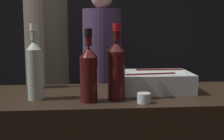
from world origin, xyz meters
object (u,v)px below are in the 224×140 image
ice_bin_with_bottles (155,80)px  person_in_hoodie (102,64)px  rose_wine_bottle (36,65)px  red_wine_bottle_black_foil (89,72)px  red_wine_bottle_tall (116,68)px  white_wine_bottle (35,68)px  candle_votive (144,98)px  person_blond_tee (48,68)px

ice_bin_with_bottles → person_in_hoodie: 1.46m
rose_wine_bottle → red_wine_bottle_black_foil: red_wine_bottle_black_foil is taller
ice_bin_with_bottles → red_wine_bottle_tall: 0.30m
person_in_hoodie → white_wine_bottle: bearing=85.7°
candle_votive → white_wine_bottle: size_ratio=0.17×
red_wine_bottle_tall → ice_bin_with_bottles: bearing=37.2°
candle_votive → ice_bin_with_bottles: bearing=66.6°
candle_votive → person_in_hoodie: bearing=93.3°
person_in_hoodie → red_wine_bottle_black_foil: bearing=94.8°
candle_votive → rose_wine_bottle: (-0.54, 0.39, 0.11)m
person_blond_tee → person_in_hoodie: bearing=-139.2°
red_wine_bottle_tall → rose_wine_bottle: bearing=142.8°
candle_votive → red_wine_bottle_black_foil: red_wine_bottle_black_foil is taller
candle_votive → white_wine_bottle: white_wine_bottle is taller
red_wine_bottle_black_foil → ice_bin_with_bottles: bearing=29.2°
ice_bin_with_bottles → red_wine_bottle_tall: red_wine_bottle_tall is taller
rose_wine_bottle → person_blond_tee: bearing=92.6°
person_blond_tee → red_wine_bottle_black_foil: bearing=102.2°
ice_bin_with_bottles → red_wine_bottle_black_foil: size_ratio=1.13×
red_wine_bottle_tall → person_blond_tee: (-0.46, 1.14, -0.16)m
candle_votive → red_wine_bottle_black_foil: size_ratio=0.18×
candle_votive → red_wine_bottle_tall: bearing=147.8°
ice_bin_with_bottles → person_in_hoodie: bearing=98.0°
ice_bin_with_bottles → red_wine_bottle_black_foil: 0.41m
white_wine_bottle → rose_wine_bottle: (-0.04, 0.28, -0.02)m
white_wine_bottle → red_wine_bottle_black_foil: bearing=-14.5°
ice_bin_with_bottles → person_blond_tee: 1.19m
rose_wine_bottle → person_in_hoodie: (0.44, 1.29, -0.18)m
person_in_hoodie → ice_bin_with_bottles: bearing=108.1°
red_wine_bottle_tall → person_blond_tee: bearing=111.8°
white_wine_bottle → person_in_hoodie: 1.64m
white_wine_bottle → person_blond_tee: size_ratio=0.21×
white_wine_bottle → person_in_hoodie: size_ratio=0.21×
rose_wine_bottle → person_in_hoodie: 1.38m
white_wine_bottle → person_blond_tee: person_blond_tee is taller
ice_bin_with_bottles → white_wine_bottle: size_ratio=1.06×
candle_votive → person_blond_tee: (-0.58, 1.22, -0.03)m
white_wine_bottle → red_wine_bottle_tall: same height
rose_wine_bottle → person_blond_tee: size_ratio=0.19×
ice_bin_with_bottles → red_wine_bottle_black_foil: bearing=-150.8°
person_in_hoodie → person_blond_tee: bearing=54.3°
candle_votive → white_wine_bottle: bearing=167.5°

